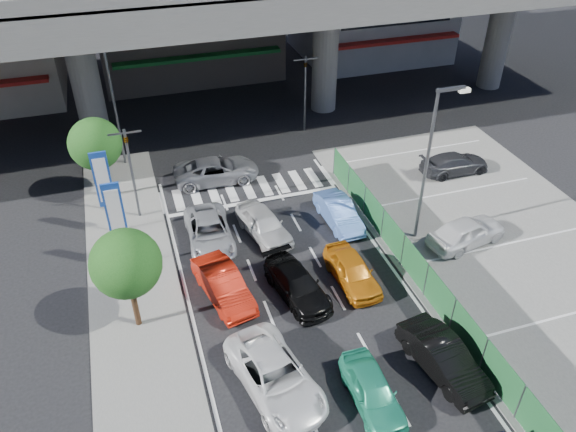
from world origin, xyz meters
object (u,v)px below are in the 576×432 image
object	(u,v)px
street_lamp_left	(115,91)
parked_sedan_white	(467,232)
kei_truck_front_right	(339,213)
street_lamp_right	(431,154)
signboard_far	(103,182)
parked_sedan_dgrey	(455,163)
crossing_wagon_silver	(216,170)
signboard_near	(116,215)
wagon_silver_front_left	(209,232)
sedan_white_front_mid	(264,224)
hatch_black_mid_right	(443,358)
tree_near	(126,264)
taxi_orange_left	(223,285)
sedan_black_mid	(297,284)
taxi_orange_right	(352,271)
traffic_light_right	(305,75)
sedan_white_mid_left	(275,376)
taxi_teal_mid	(372,391)
tree_far	(95,144)
traffic_light_left	(128,152)
traffic_cone	(408,259)

from	to	relation	value
street_lamp_left	parked_sedan_white	bearing A→B (deg)	-40.77
kei_truck_front_right	street_lamp_right	bearing A→B (deg)	-36.59
signboard_far	parked_sedan_dgrey	xyz separation A→B (m)	(19.80, -0.05, -2.40)
crossing_wagon_silver	parked_sedan_white	bearing A→B (deg)	-130.25
signboard_near	wagon_silver_front_left	size ratio (longest dim) A/B	1.01
street_lamp_left	sedan_white_front_mid	xyz separation A→B (m)	(6.04, -9.52, -4.08)
street_lamp_left	hatch_black_mid_right	size ratio (longest dim) A/B	1.91
tree_near	wagon_silver_front_left	world-z (taller)	tree_near
taxi_orange_left	parked_sedan_dgrey	bearing A→B (deg)	10.12
sedan_black_mid	parked_sedan_white	xyz separation A→B (m)	(9.15, 0.96, 0.16)
taxi_orange_right	wagon_silver_front_left	distance (m)	7.44
taxi_orange_right	parked_sedan_white	bearing A→B (deg)	5.20
tree_near	crossing_wagon_silver	xyz separation A→B (m)	(5.50, 10.43, -2.70)
signboard_far	sedan_black_mid	bearing A→B (deg)	-43.86
street_lamp_right	traffic_light_right	bearing A→B (deg)	97.34
kei_truck_front_right	crossing_wagon_silver	xyz separation A→B (m)	(-5.22, 6.11, 0.04)
wagon_silver_front_left	parked_sedan_dgrey	size ratio (longest dim) A/B	1.11
wagon_silver_front_left	taxi_orange_left	bearing A→B (deg)	-90.10
sedan_white_mid_left	taxi_teal_mid	distance (m)	3.57
taxi_orange_left	traffic_light_right	bearing A→B (deg)	46.62
signboard_near	taxi_orange_right	bearing A→B (deg)	-23.05
tree_far	sedan_white_mid_left	size ratio (longest dim) A/B	0.97
signboard_near	kei_truck_front_right	xyz separation A→B (m)	(10.92, 0.33, -2.42)
street_lamp_left	sedan_white_front_mid	distance (m)	11.99
street_lamp_right	parked_sedan_dgrey	bearing A→B (deg)	44.58
crossing_wagon_silver	parked_sedan_dgrey	size ratio (longest dim) A/B	1.18
tree_far	sedan_black_mid	distance (m)	13.51
traffic_light_left	parked_sedan_dgrey	world-z (taller)	traffic_light_left
street_lamp_right	taxi_orange_right	size ratio (longest dim) A/B	2.07
taxi_teal_mid	taxi_orange_right	size ratio (longest dim) A/B	0.95
traffic_light_right	sedan_white_front_mid	world-z (taller)	traffic_light_right
street_lamp_right	parked_sedan_dgrey	world-z (taller)	street_lamp_right
street_lamp_right	sedan_white_mid_left	distance (m)	12.46
street_lamp_left	tree_far	world-z (taller)	street_lamp_left
taxi_teal_mid	traffic_cone	distance (m)	8.16
traffic_light_right	sedan_black_mid	size ratio (longest dim) A/B	1.23
sedan_white_mid_left	parked_sedan_dgrey	bearing A→B (deg)	27.05
street_lamp_right	street_lamp_left	bearing A→B (deg)	138.37
tree_far	kei_truck_front_right	xyz separation A→B (m)	(11.52, -6.18, -2.74)
signboard_near	kei_truck_front_right	distance (m)	11.19
traffic_light_left	wagon_silver_front_left	distance (m)	5.64
tree_near	taxi_orange_right	distance (m)	9.97
taxi_teal_mid	kei_truck_front_right	xyz separation A→B (m)	(2.99, 10.74, 0.02)
sedan_black_mid	kei_truck_front_right	xyz separation A→B (m)	(3.80, 4.56, 0.03)
traffic_light_right	parked_sedan_white	world-z (taller)	traffic_light_right
street_lamp_left	parked_sedan_dgrey	bearing A→B (deg)	-20.84
sedan_black_mid	parked_sedan_dgrey	world-z (taller)	parked_sedan_dgrey
traffic_light_right	taxi_teal_mid	xyz separation A→B (m)	(-4.77, -21.41, -3.31)
street_lamp_left	sedan_white_mid_left	distance (m)	19.61
tree_near	sedan_white_mid_left	bearing A→B (deg)	-46.40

